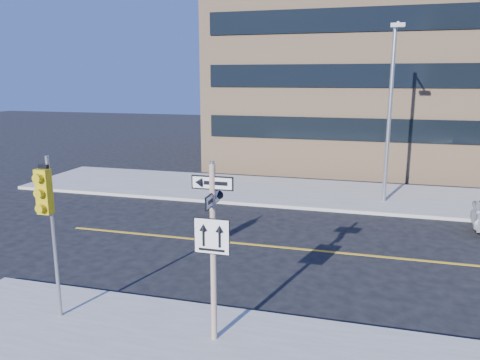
% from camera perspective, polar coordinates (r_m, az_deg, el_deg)
% --- Properties ---
extents(ground, '(120.00, 120.00, 0.00)m').
position_cam_1_polar(ground, '(13.32, 0.35, -13.93)').
color(ground, black).
rests_on(ground, ground).
extents(sign_pole, '(0.92, 0.92, 4.06)m').
position_cam_1_polar(sign_pole, '(10.14, -3.32, -7.63)').
color(sign_pole, beige).
rests_on(sign_pole, near_sidewalk).
extents(traffic_signal, '(0.32, 0.45, 4.00)m').
position_cam_1_polar(traffic_signal, '(11.70, -22.53, -2.80)').
color(traffic_signal, gray).
rests_on(traffic_signal, near_sidewalk).
extents(streetlight_a, '(0.55, 2.25, 8.00)m').
position_cam_1_polar(streetlight_a, '(22.34, 17.87, 8.86)').
color(streetlight_a, gray).
rests_on(streetlight_a, far_sidewalk).
extents(building_brick, '(18.00, 18.00, 18.00)m').
position_cam_1_polar(building_brick, '(36.68, 14.18, 16.87)').
color(building_brick, tan).
rests_on(building_brick, ground).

